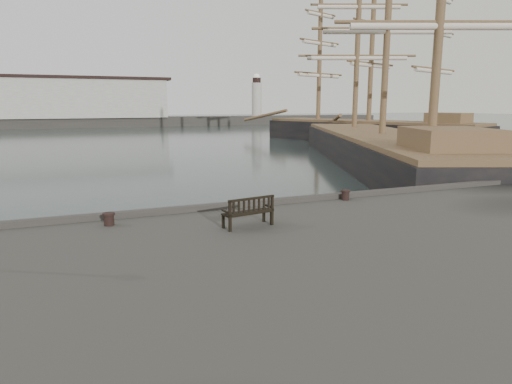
% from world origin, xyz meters
% --- Properties ---
extents(ground, '(400.00, 400.00, 0.00)m').
position_xyz_m(ground, '(0.00, 0.00, 0.00)').
color(ground, black).
rests_on(ground, ground).
extents(breakwater, '(140.00, 9.50, 12.20)m').
position_xyz_m(breakwater, '(-4.56, 92.00, 4.30)').
color(breakwater, '#383530').
rests_on(breakwater, ground).
extents(bench, '(1.52, 0.74, 0.83)m').
position_xyz_m(bench, '(-0.88, -2.55, 1.83)').
color(bench, black).
rests_on(bench, quay).
extents(bollard_left, '(0.38, 0.38, 0.36)m').
position_xyz_m(bollard_left, '(-4.47, -0.95, 1.74)').
color(bollard_left, black).
rests_on(bollard_left, quay).
extents(bollard_right, '(0.44, 0.44, 0.36)m').
position_xyz_m(bollard_right, '(3.63, -0.50, 1.74)').
color(bollard_right, black).
rests_on(bollard_right, quay).
extents(tall_ship_main, '(20.88, 37.64, 28.15)m').
position_xyz_m(tall_ship_main, '(18.58, 17.08, 0.72)').
color(tall_ship_main, black).
rests_on(tall_ship_main, ground).
extents(tall_ship_far, '(16.70, 29.93, 25.41)m').
position_xyz_m(tall_ship_far, '(30.49, 35.49, 0.84)').
color(tall_ship_far, black).
rests_on(tall_ship_far, ground).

